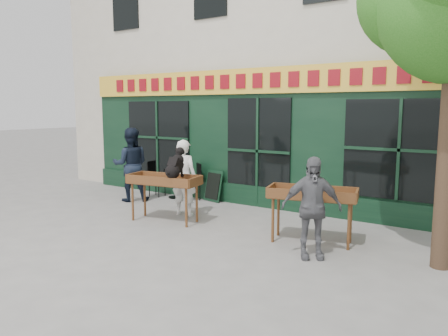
{
  "coord_description": "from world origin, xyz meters",
  "views": [
    {
      "loc": [
        5.13,
        -6.72,
        2.38
      ],
      "look_at": [
        0.25,
        0.5,
        1.17
      ],
      "focal_mm": 35.0,
      "sensor_mm": 36.0,
      "label": 1
    }
  ],
  "objects_px": {
    "bistro_table": "(175,178)",
    "man_left": "(131,165)",
    "book_cart_center": "(164,183)",
    "book_cart_right": "(312,197)",
    "woman": "(184,178)",
    "dog": "(175,162)",
    "man_right": "(311,208)"
  },
  "relations": [
    {
      "from": "woman",
      "to": "man_right",
      "type": "distance_m",
      "value": 3.59
    },
    {
      "from": "book_cart_center",
      "to": "bistro_table",
      "type": "distance_m",
      "value": 2.42
    },
    {
      "from": "dog",
      "to": "woman",
      "type": "relative_size",
      "value": 0.36
    },
    {
      "from": "dog",
      "to": "man_left",
      "type": "height_order",
      "value": "man_left"
    },
    {
      "from": "woman",
      "to": "book_cart_right",
      "type": "xyz_separation_m",
      "value": [
        3.13,
        -0.28,
        -0.02
      ]
    },
    {
      "from": "book_cart_right",
      "to": "man_right",
      "type": "distance_m",
      "value": 0.81
    },
    {
      "from": "bistro_table",
      "to": "man_left",
      "type": "height_order",
      "value": "man_left"
    },
    {
      "from": "book_cart_right",
      "to": "man_left",
      "type": "bearing_deg",
      "value": 158.3
    },
    {
      "from": "dog",
      "to": "book_cart_right",
      "type": "distance_m",
      "value": 2.85
    },
    {
      "from": "book_cart_center",
      "to": "man_right",
      "type": "bearing_deg",
      "value": -15.7
    },
    {
      "from": "book_cart_center",
      "to": "woman",
      "type": "xyz_separation_m",
      "value": [
        -0.0,
        0.65,
        0.02
      ]
    },
    {
      "from": "dog",
      "to": "man_right",
      "type": "xyz_separation_m",
      "value": [
        3.08,
        -0.33,
        -0.47
      ]
    },
    {
      "from": "dog",
      "to": "man_left",
      "type": "bearing_deg",
      "value": 146.02
    },
    {
      "from": "book_cart_center",
      "to": "man_left",
      "type": "bearing_deg",
      "value": 143.56
    },
    {
      "from": "woman",
      "to": "man_right",
      "type": "relative_size",
      "value": 1.03
    },
    {
      "from": "book_cart_right",
      "to": "man_right",
      "type": "xyz_separation_m",
      "value": [
        0.3,
        -0.75,
        -0.01
      ]
    },
    {
      "from": "man_right",
      "to": "bistro_table",
      "type": "bearing_deg",
      "value": 119.93
    },
    {
      "from": "book_cart_center",
      "to": "woman",
      "type": "distance_m",
      "value": 0.65
    },
    {
      "from": "woman",
      "to": "book_cart_right",
      "type": "height_order",
      "value": "woman"
    },
    {
      "from": "book_cart_center",
      "to": "dog",
      "type": "xyz_separation_m",
      "value": [
        0.35,
        -0.05,
        0.47
      ]
    },
    {
      "from": "dog",
      "to": "book_cart_right",
      "type": "xyz_separation_m",
      "value": [
        2.78,
        0.42,
        -0.47
      ]
    },
    {
      "from": "dog",
      "to": "man_right",
      "type": "relative_size",
      "value": 0.37
    },
    {
      "from": "woman",
      "to": "man_left",
      "type": "height_order",
      "value": "man_left"
    },
    {
      "from": "book_cart_center",
      "to": "book_cart_right",
      "type": "xyz_separation_m",
      "value": [
        3.13,
        0.37,
        0.0
      ]
    },
    {
      "from": "bistro_table",
      "to": "book_cart_center",
      "type": "bearing_deg",
      "value": -54.88
    },
    {
      "from": "book_cart_right",
      "to": "book_cart_center",
      "type": "bearing_deg",
      "value": 172.61
    },
    {
      "from": "book_cart_right",
      "to": "bistro_table",
      "type": "bearing_deg",
      "value": 146.44
    },
    {
      "from": "dog",
      "to": "man_right",
      "type": "height_order",
      "value": "man_right"
    },
    {
      "from": "man_right",
      "to": "bistro_table",
      "type": "xyz_separation_m",
      "value": [
        -4.82,
        2.35,
        -0.27
      ]
    },
    {
      "from": "bistro_table",
      "to": "man_left",
      "type": "distance_m",
      "value": 1.21
    },
    {
      "from": "book_cart_right",
      "to": "woman",
      "type": "bearing_deg",
      "value": 160.77
    },
    {
      "from": "woman",
      "to": "bistro_table",
      "type": "relative_size",
      "value": 2.22
    }
  ]
}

